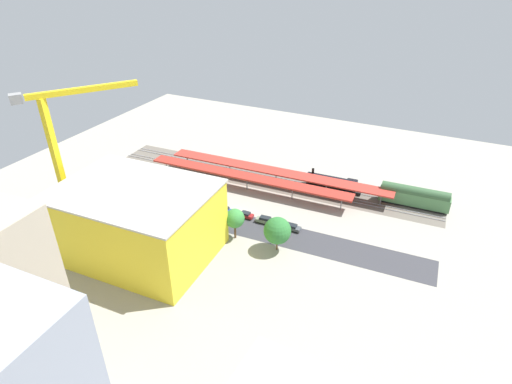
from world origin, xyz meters
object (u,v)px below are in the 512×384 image
at_px(platform_canopy_near, 247,177).
at_px(box_truck_0, 195,215).
at_px(passenger_coach, 414,196).
at_px(street_tree_1, 277,231).
at_px(parked_car_1, 265,220).
at_px(construction_building, 138,222).
at_px(box_truck_1, 150,197).
at_px(street_tree_2, 123,192).
at_px(traffic_light, 158,200).
at_px(street_tree_3, 235,218).
at_px(locomotive, 334,183).
at_px(street_tree_0, 217,218).
at_px(parked_car_0, 291,227).
at_px(box_truck_2, 158,203).
at_px(platform_canopy_far, 276,171).
at_px(parked_car_2, 246,215).
at_px(parked_car_4, 201,203).
at_px(tower_crane, 65,150).
at_px(parked_car_3, 224,210).
at_px(street_tree_4, 202,214).

height_order(platform_canopy_near, box_truck_0, platform_canopy_near).
relative_size(passenger_coach, street_tree_1, 2.16).
relative_size(parked_car_1, construction_building, 0.15).
height_order(construction_building, street_tree_1, construction_building).
distance_m(box_truck_1, street_tree_2, 7.32).
xyz_separation_m(passenger_coach, traffic_light, (58.76, 32.12, 1.36)).
bearing_deg(street_tree_1, box_truck_1, -6.88).
bearing_deg(box_truck_1, street_tree_3, 170.60).
bearing_deg(box_truck_1, locomotive, -146.66).
height_order(street_tree_0, street_tree_1, street_tree_1).
distance_m(platform_canopy_near, box_truck_1, 27.00).
bearing_deg(locomotive, street_tree_1, 83.41).
bearing_deg(parked_car_0, box_truck_2, 8.93).
xyz_separation_m(platform_canopy_far, passenger_coach, (-38.04, -3.86, -0.87)).
relative_size(construction_building, box_truck_0, 3.29).
distance_m(parked_car_2, traffic_light, 22.67).
relative_size(box_truck_2, street_tree_1, 1.18).
relative_size(parked_car_4, street_tree_2, 0.66).
xyz_separation_m(platform_canopy_near, box_truck_2, (16.95, 18.93, -2.60)).
relative_size(parked_car_2, box_truck_1, 0.43).
bearing_deg(tower_crane, platform_canopy_near, -130.97).
distance_m(passenger_coach, construction_building, 70.59).
bearing_deg(locomotive, street_tree_3, 66.18).
distance_m(street_tree_1, street_tree_3, 10.71).
xyz_separation_m(parked_car_3, street_tree_1, (-18.55, 8.55, 4.49)).
height_order(parked_car_4, street_tree_0, street_tree_0).
distance_m(platform_canopy_far, street_tree_2, 42.77).
bearing_deg(parked_car_2, platform_canopy_near, -65.10).
xyz_separation_m(locomotive, street_tree_3, (14.50, 32.86, 3.56)).
bearing_deg(box_truck_2, construction_building, 115.80).
bearing_deg(street_tree_4, tower_crane, 20.76).
bearing_deg(parked_car_1, street_tree_3, 65.85).
distance_m(parked_car_1, parked_car_3, 11.74).
distance_m(parked_car_0, traffic_light, 34.54).
bearing_deg(street_tree_2, street_tree_1, -179.71).
bearing_deg(street_tree_0, platform_canopy_near, -82.30).
bearing_deg(street_tree_0, parked_car_4, -41.80).
bearing_deg(traffic_light, parked_car_3, -152.04).
xyz_separation_m(tower_crane, box_truck_2, (-12.16, -14.59, -18.71)).
bearing_deg(box_truck_2, street_tree_4, 166.84).
bearing_deg(street_tree_4, parked_car_1, -142.78).
xyz_separation_m(tower_crane, traffic_light, (-14.40, -12.20, -15.89)).
relative_size(parked_car_3, box_truck_1, 0.48).
distance_m(tower_crane, street_tree_4, 34.19).
xyz_separation_m(parked_car_1, construction_building, (20.54, 22.35, 7.14)).
bearing_deg(construction_building, street_tree_4, -123.97).
bearing_deg(box_truck_1, street_tree_4, 164.89).
bearing_deg(locomotive, parked_car_4, 39.01).
bearing_deg(parked_car_3, traffic_light, 27.96).
height_order(construction_building, tower_crane, tower_crane).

